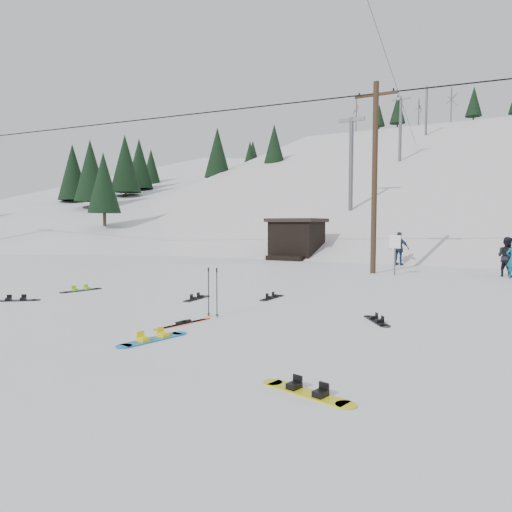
% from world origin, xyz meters
% --- Properties ---
extents(ground, '(200.00, 200.00, 0.00)m').
position_xyz_m(ground, '(0.00, 0.00, 0.00)').
color(ground, silver).
rests_on(ground, ground).
extents(ski_slope, '(60.00, 85.24, 65.97)m').
position_xyz_m(ski_slope, '(0.00, 55.00, -12.00)').
color(ski_slope, silver).
rests_on(ski_slope, ground).
extents(ridge_left, '(47.54, 95.03, 58.38)m').
position_xyz_m(ridge_left, '(-36.00, 48.00, -11.00)').
color(ridge_left, silver).
rests_on(ridge_left, ground).
extents(treeline_left, '(20.00, 64.00, 10.00)m').
position_xyz_m(treeline_left, '(-34.00, 40.00, 0.00)').
color(treeline_left, black).
rests_on(treeline_left, ground).
extents(treeline_crest, '(50.00, 6.00, 10.00)m').
position_xyz_m(treeline_crest, '(0.00, 86.00, 0.00)').
color(treeline_crest, black).
rests_on(treeline_crest, ski_slope).
extents(utility_pole, '(2.00, 0.26, 9.00)m').
position_xyz_m(utility_pole, '(2.00, 14.00, 4.68)').
color(utility_pole, '#3A2819').
rests_on(utility_pole, ground).
extents(trail_sign, '(0.50, 0.09, 1.85)m').
position_xyz_m(trail_sign, '(3.10, 13.58, 1.27)').
color(trail_sign, '#595B60').
rests_on(trail_sign, ground).
extents(lift_hut, '(3.40, 4.10, 2.75)m').
position_xyz_m(lift_hut, '(-5.00, 20.94, 1.36)').
color(lift_hut, black).
rests_on(lift_hut, ground).
extents(lift_tower_near, '(2.20, 0.36, 8.00)m').
position_xyz_m(lift_tower_near, '(-4.00, 30.00, 7.86)').
color(lift_tower_near, '#595B60').
rests_on(lift_tower_near, ski_slope).
extents(lift_tower_mid, '(2.20, 0.36, 8.00)m').
position_xyz_m(lift_tower_mid, '(-4.00, 50.00, 14.36)').
color(lift_tower_mid, '#595B60').
rests_on(lift_tower_mid, ski_slope).
extents(lift_tower_far, '(2.20, 0.36, 8.00)m').
position_xyz_m(lift_tower_far, '(-4.00, 70.00, 20.86)').
color(lift_tower_far, '#595B60').
rests_on(lift_tower_far, ski_slope).
extents(hero_snowboard, '(0.60, 1.64, 0.12)m').
position_xyz_m(hero_snowboard, '(1.29, -0.82, 0.03)').
color(hero_snowboard, '#1B76B5').
rests_on(hero_snowboard, ground).
extents(hero_skis, '(0.44, 1.64, 0.09)m').
position_xyz_m(hero_skis, '(0.92, 0.66, 0.02)').
color(hero_skis, red).
rests_on(hero_skis, ground).
extents(ski_poles, '(0.35, 0.09, 1.26)m').
position_xyz_m(ski_poles, '(1.04, 1.71, 0.64)').
color(ski_poles, black).
rests_on(ski_poles, ground).
extents(board_scatter_a, '(1.19, 0.98, 0.10)m').
position_xyz_m(board_scatter_a, '(-5.63, 0.83, 0.03)').
color(board_scatter_a, black).
rests_on(board_scatter_a, ground).
extents(board_scatter_b, '(0.31, 1.35, 0.09)m').
position_xyz_m(board_scatter_b, '(-0.96, 3.77, 0.02)').
color(board_scatter_b, black).
rests_on(board_scatter_b, ground).
extents(board_scatter_c, '(0.57, 1.51, 0.11)m').
position_xyz_m(board_scatter_c, '(-5.58, 3.25, 0.03)').
color(board_scatter_c, black).
rests_on(board_scatter_c, ground).
extents(board_scatter_d, '(0.87, 1.17, 0.09)m').
position_xyz_m(board_scatter_d, '(4.84, 3.13, 0.02)').
color(board_scatter_d, black).
rests_on(board_scatter_d, ground).
extents(board_scatter_e, '(1.49, 0.58, 0.11)m').
position_xyz_m(board_scatter_e, '(5.15, -2.07, 0.03)').
color(board_scatter_e, yellow).
rests_on(board_scatter_e, ground).
extents(board_scatter_f, '(0.29, 1.35, 0.09)m').
position_xyz_m(board_scatter_f, '(1.06, 5.04, 0.02)').
color(board_scatter_f, black).
rests_on(board_scatter_f, ground).
extents(skier_dark, '(1.10, 1.05, 1.78)m').
position_xyz_m(skier_dark, '(7.62, 15.42, 0.89)').
color(skier_dark, black).
rests_on(skier_dark, ground).
extents(skier_navy, '(1.19, 0.67, 1.91)m').
position_xyz_m(skier_navy, '(2.24, 18.98, 0.95)').
color(skier_navy, '#1A2943').
rests_on(skier_navy, ground).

